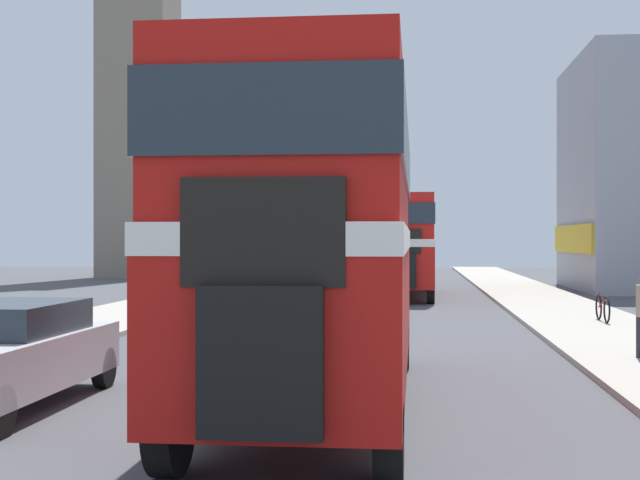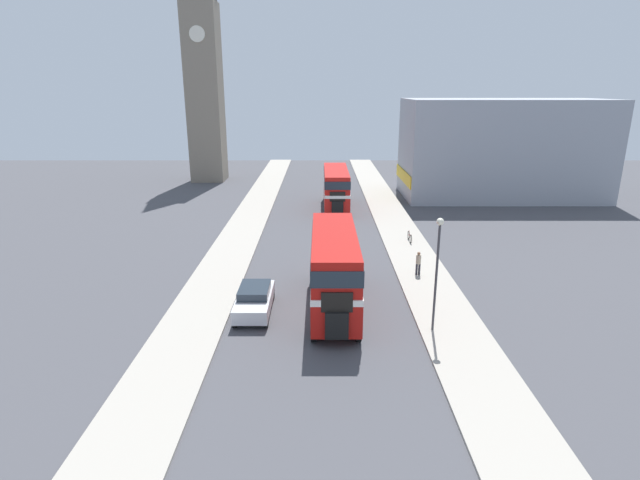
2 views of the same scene
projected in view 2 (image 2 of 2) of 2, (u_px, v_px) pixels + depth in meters
ground_plane at (320, 310)px, 27.84m from camera, size 120.00×120.00×0.00m
sidewalk_right at (441, 309)px, 27.84m from camera, size 3.50×120.00×0.12m
sidewalk_left at (199, 309)px, 27.81m from camera, size 3.50×120.00×0.12m
double_decker_bus at (333, 264)px, 27.46m from camera, size 2.48×9.78×4.34m
bus_distant at (335, 185)px, 50.55m from camera, size 2.43×9.94×4.03m
car_parked_near at (253, 299)px, 27.41m from camera, size 1.84×4.50×1.46m
pedestrian_walking at (417, 262)px, 32.56m from camera, size 0.32×0.32×1.58m
bicycle_on_pavement at (409, 237)px, 39.85m from camera, size 0.05×1.76×0.78m
street_lamp at (437, 258)px, 24.26m from camera, size 0.36×0.36×5.86m
church_tower at (200, 43)px, 62.04m from camera, size 4.42×4.42×33.69m
shop_building_block at (501, 149)px, 55.51m from camera, size 21.69×10.13×10.75m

